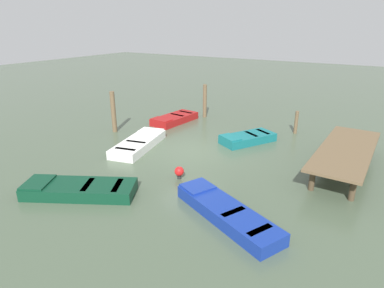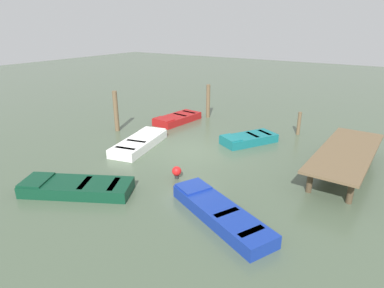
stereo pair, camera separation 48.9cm
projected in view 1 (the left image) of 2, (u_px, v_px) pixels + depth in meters
ground_plane at (192, 151)px, 15.04m from camera, size 80.00×80.00×0.00m
dock_segment at (346, 151)px, 12.76m from camera, size 5.94×2.09×0.95m
rowboat_dark_green at (79, 189)px, 11.16m from camera, size 2.86×3.89×0.46m
rowboat_red at (174, 119)px, 19.35m from camera, size 3.13×1.59×0.46m
rowboat_blue at (226, 212)px, 9.80m from camera, size 2.62×3.98×0.46m
rowboat_white at (139, 143)px, 15.40m from camera, size 3.75×2.01×0.46m
rowboat_teal at (247, 138)px, 16.08m from camera, size 2.95×2.39×0.46m
mooring_piling_mid_right at (205, 101)px, 20.14m from camera, size 0.23×0.23×2.04m
mooring_piling_near_right at (113, 112)px, 17.37m from camera, size 0.25×0.25×2.19m
mooring_piling_near_left at (296, 122)px, 17.26m from camera, size 0.18×0.18×1.22m
marker_buoy at (179, 172)px, 12.29m from camera, size 0.36×0.36×0.48m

